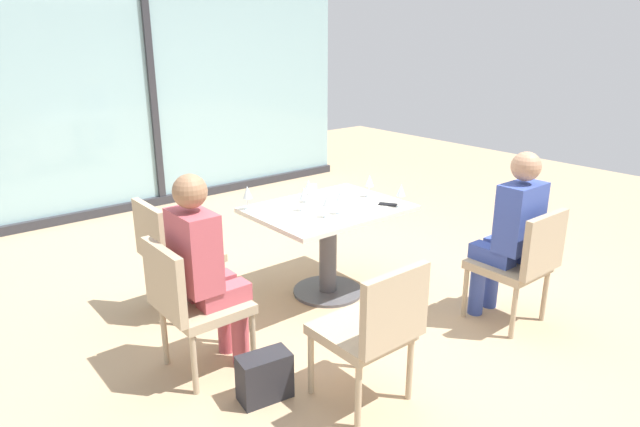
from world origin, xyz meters
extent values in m
plane|color=tan|center=(0.00, 0.00, 0.00)|extent=(12.00, 12.00, 0.00)
cube|color=#90B7BC|center=(0.00, 3.20, 1.35)|extent=(5.34, 0.03, 2.70)
cube|color=#2D2D33|center=(0.00, 3.17, 1.35)|extent=(0.08, 0.06, 2.70)
cube|color=#2D2D33|center=(0.00, 3.17, 0.05)|extent=(5.34, 0.10, 0.10)
cube|color=silver|center=(0.00, 0.00, 0.71)|extent=(1.16, 0.87, 0.04)
cylinder|color=#4C4C51|center=(0.00, 0.00, 0.35)|extent=(0.14, 0.14, 0.69)
cylinder|color=#4C4C51|center=(0.00, 0.00, 0.01)|extent=(0.56, 0.56, 0.02)
cube|color=tan|center=(-1.25, -0.33, 0.42)|extent=(0.46, 0.46, 0.06)
cube|color=tan|center=(-1.50, -0.33, 0.66)|extent=(0.05, 0.46, 0.42)
cylinder|color=tan|center=(-1.05, -0.53, 0.20)|extent=(0.04, 0.04, 0.39)
cylinder|color=tan|center=(-1.05, -0.13, 0.20)|extent=(0.04, 0.04, 0.39)
cylinder|color=tan|center=(-1.45, -0.53, 0.20)|extent=(0.04, 0.04, 0.39)
cylinder|color=tan|center=(-1.45, -0.13, 0.20)|extent=(0.04, 0.04, 0.39)
cube|color=tan|center=(0.72, -1.15, 0.42)|extent=(0.46, 0.46, 0.06)
cube|color=tan|center=(0.72, -1.40, 0.66)|extent=(0.46, 0.05, 0.42)
cylinder|color=tan|center=(0.92, -0.95, 0.20)|extent=(0.04, 0.04, 0.39)
cylinder|color=tan|center=(0.52, -0.95, 0.20)|extent=(0.04, 0.04, 0.39)
cylinder|color=tan|center=(0.92, -1.35, 0.20)|extent=(0.04, 0.04, 0.39)
cylinder|color=tan|center=(0.52, -1.35, 0.20)|extent=(0.04, 0.04, 0.39)
cube|color=tan|center=(-0.72, -1.15, 0.42)|extent=(0.46, 0.46, 0.06)
cube|color=tan|center=(-0.72, -1.40, 0.66)|extent=(0.46, 0.05, 0.42)
cylinder|color=tan|center=(-0.52, -0.95, 0.20)|extent=(0.04, 0.04, 0.39)
cylinder|color=tan|center=(-0.92, -0.95, 0.20)|extent=(0.04, 0.04, 0.39)
cylinder|color=tan|center=(-0.52, -1.35, 0.20)|extent=(0.04, 0.04, 0.39)
cylinder|color=tan|center=(-0.92, -1.35, 0.20)|extent=(0.04, 0.04, 0.39)
cube|color=tan|center=(-0.99, 0.49, 0.42)|extent=(0.46, 0.46, 0.06)
cube|color=tan|center=(-1.24, 0.49, 0.66)|extent=(0.05, 0.46, 0.42)
cylinder|color=tan|center=(-0.79, 0.29, 0.20)|extent=(0.04, 0.04, 0.39)
cylinder|color=tan|center=(-0.79, 0.69, 0.20)|extent=(0.04, 0.04, 0.39)
cylinder|color=tan|center=(-1.19, 0.29, 0.20)|extent=(0.04, 0.04, 0.39)
cylinder|color=tan|center=(-1.19, 0.69, 0.20)|extent=(0.04, 0.04, 0.39)
cylinder|color=#B24C56|center=(-1.07, -0.42, 0.23)|extent=(0.11, 0.11, 0.45)
cube|color=#B24C56|center=(-1.17, -0.42, 0.51)|extent=(0.32, 0.13, 0.11)
cylinder|color=#B24C56|center=(-1.07, -0.24, 0.23)|extent=(0.11, 0.11, 0.45)
cube|color=#B24C56|center=(-1.17, -0.24, 0.51)|extent=(0.32, 0.13, 0.11)
cube|color=#B24C56|center=(-1.30, -0.33, 0.80)|extent=(0.20, 0.34, 0.48)
sphere|color=#936B4C|center=(-1.30, -0.33, 1.16)|extent=(0.20, 0.20, 0.20)
cylinder|color=#384C9E|center=(0.81, -0.97, 0.23)|extent=(0.11, 0.11, 0.45)
cube|color=#384C9E|center=(0.81, -1.07, 0.51)|extent=(0.13, 0.32, 0.11)
cylinder|color=#384C9E|center=(0.63, -0.97, 0.23)|extent=(0.11, 0.11, 0.45)
cube|color=#384C9E|center=(0.63, -1.07, 0.51)|extent=(0.13, 0.32, 0.11)
cube|color=#384C9E|center=(0.72, -1.20, 0.80)|extent=(0.34, 0.20, 0.48)
sphere|color=tan|center=(0.72, -1.20, 1.16)|extent=(0.20, 0.20, 0.20)
cylinder|color=silver|center=(-0.52, 0.34, 0.73)|extent=(0.06, 0.06, 0.00)
cylinder|color=silver|center=(-0.52, 0.34, 0.78)|extent=(0.01, 0.01, 0.08)
cone|color=silver|center=(-0.52, 0.34, 0.87)|extent=(0.07, 0.07, 0.09)
cylinder|color=silver|center=(-0.21, 0.04, 0.73)|extent=(0.06, 0.06, 0.00)
cylinder|color=silver|center=(-0.21, 0.04, 0.78)|extent=(0.01, 0.01, 0.08)
cone|color=silver|center=(-0.21, 0.04, 0.87)|extent=(0.07, 0.07, 0.09)
cylinder|color=silver|center=(-0.17, -0.19, 0.73)|extent=(0.06, 0.06, 0.00)
cylinder|color=silver|center=(-0.17, -0.19, 0.78)|extent=(0.01, 0.01, 0.08)
cone|color=silver|center=(-0.17, -0.19, 0.87)|extent=(0.07, 0.07, 0.09)
cylinder|color=silver|center=(-0.05, -0.19, 0.73)|extent=(0.06, 0.06, 0.00)
cylinder|color=silver|center=(-0.05, -0.19, 0.78)|extent=(0.01, 0.01, 0.08)
cone|color=silver|center=(-0.05, -0.19, 0.87)|extent=(0.07, 0.07, 0.09)
cylinder|color=silver|center=(0.44, 0.00, 0.73)|extent=(0.06, 0.06, 0.00)
cylinder|color=silver|center=(0.44, 0.00, 0.78)|extent=(0.01, 0.01, 0.08)
cone|color=silver|center=(0.44, 0.00, 0.87)|extent=(0.07, 0.07, 0.09)
cylinder|color=silver|center=(0.43, -0.36, 0.73)|extent=(0.06, 0.06, 0.00)
cylinder|color=silver|center=(0.43, -0.36, 0.78)|extent=(0.01, 0.01, 0.08)
cone|color=silver|center=(0.43, -0.36, 0.87)|extent=(0.07, 0.07, 0.09)
cylinder|color=silver|center=(-0.04, 0.19, 0.73)|extent=(0.06, 0.06, 0.00)
cylinder|color=silver|center=(-0.04, 0.19, 0.78)|extent=(0.01, 0.01, 0.08)
cone|color=silver|center=(-0.04, 0.19, 0.87)|extent=(0.07, 0.07, 0.09)
cylinder|color=white|center=(0.11, 0.33, 0.78)|extent=(0.08, 0.08, 0.09)
cube|color=black|center=(0.39, -0.26, 0.73)|extent=(0.14, 0.16, 0.01)
cube|color=#232328|center=(-1.16, -0.82, 0.14)|extent=(0.32, 0.20, 0.28)
camera|label=1|loc=(-2.64, -3.12, 2.01)|focal=31.09mm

